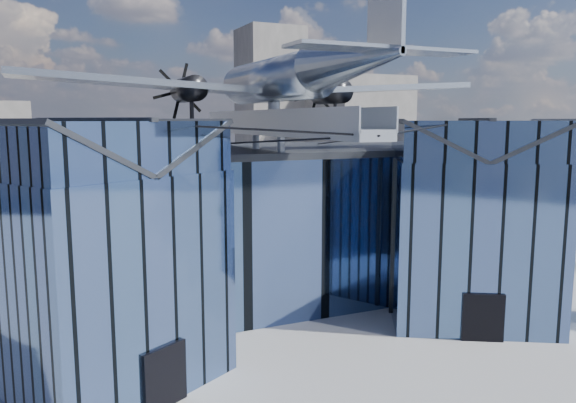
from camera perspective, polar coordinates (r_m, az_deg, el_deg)
name	(u,v)px	position (r m, az deg, el deg)	size (l,w,h in m)	color
ground_plane	(303,336)	(31.58, 1.53, -13.53)	(120.00, 120.00, 0.00)	gray
museum	(263,220)	(35.19, -2.55, -1.85)	(32.88, 24.50, 17.60)	#4A6596
bg_towers	(150,133)	(78.19, -13.81, 6.82)	(77.00, 24.50, 26.00)	slate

